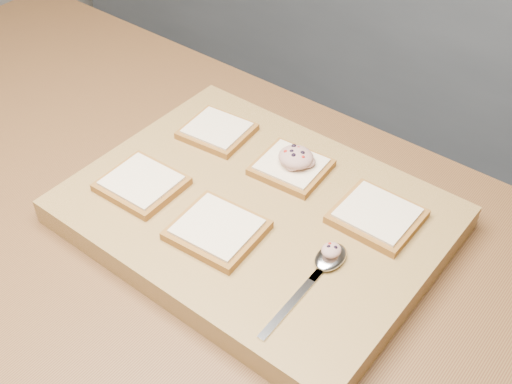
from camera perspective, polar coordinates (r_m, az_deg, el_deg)
cutting_board at (r=0.99m, az=0.00°, el=-2.03°), size 0.55×0.42×0.04m
bread_far_left at (r=1.11m, az=-3.48°, el=5.46°), size 0.12×0.11×0.02m
bread_far_center at (r=1.03m, az=3.16°, el=2.25°), size 0.12×0.11×0.02m
bread_far_right at (r=0.97m, az=10.70°, el=-2.09°), size 0.12×0.11×0.02m
bread_near_left at (r=1.02m, az=-10.12°, el=0.74°), size 0.12×0.11×0.02m
bread_near_center at (r=0.93m, az=-3.47°, el=-3.36°), size 0.13×0.12×0.02m
tuna_salad_dollop at (r=1.02m, az=3.56°, el=3.13°), size 0.06×0.05×0.03m
spoon at (r=0.89m, az=6.16°, el=-6.34°), size 0.04×0.19×0.01m
spoon_salad at (r=0.89m, az=6.71°, el=-5.14°), size 0.03×0.03×0.02m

